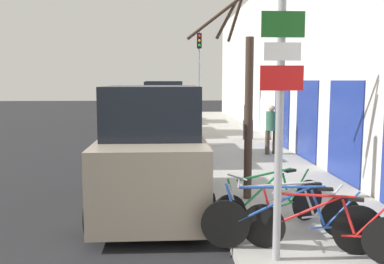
% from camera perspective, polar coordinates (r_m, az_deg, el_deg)
% --- Properties ---
extents(ground_plane, '(80.00, 80.00, 0.00)m').
position_cam_1_polar(ground_plane, '(13.30, -3.72, -3.91)').
color(ground_plane, black).
extents(sidewalk_curb, '(3.20, 32.00, 0.15)m').
position_cam_1_polar(sidewalk_curb, '(16.25, 5.53, -1.69)').
color(sidewalk_curb, '#9E9B93').
rests_on(sidewalk_curb, ground).
extents(building_facade, '(0.23, 32.00, 6.50)m').
position_cam_1_polar(building_facade, '(16.36, 11.86, 9.31)').
color(building_facade, silver).
rests_on(building_facade, ground).
extents(signpost, '(0.54, 0.12, 3.33)m').
position_cam_1_polar(signpost, '(5.51, 11.63, 1.92)').
color(signpost, '#939399').
rests_on(signpost, sidewalk_curb).
extents(bicycle_0, '(2.04, 0.95, 0.87)m').
position_cam_1_polar(bicycle_0, '(6.10, 16.99, -12.26)').
color(bicycle_0, black).
rests_on(bicycle_0, sidewalk_curb).
extents(bicycle_1, '(2.43, 0.62, 0.94)m').
position_cam_1_polar(bicycle_1, '(6.13, 12.98, -11.73)').
color(bicycle_1, black).
rests_on(bicycle_1, sidewalk_curb).
extents(bicycle_2, '(2.35, 0.44, 0.87)m').
position_cam_1_polar(bicycle_2, '(6.57, 12.34, -10.69)').
color(bicycle_2, black).
rests_on(bicycle_2, sidewalk_curb).
extents(bicycle_3, '(2.09, 1.21, 0.95)m').
position_cam_1_polar(bicycle_3, '(6.92, 10.39, -9.51)').
color(bicycle_3, black).
rests_on(bicycle_3, sidewalk_curb).
extents(parked_car_0, '(2.08, 4.13, 2.39)m').
position_cam_1_polar(parked_car_0, '(8.12, -5.25, -3.13)').
color(parked_car_0, gray).
rests_on(parked_car_0, ground).
extents(parked_car_1, '(2.07, 4.78, 2.33)m').
position_cam_1_polar(parked_car_1, '(13.41, -4.05, 0.79)').
color(parked_car_1, '#B2B7BC').
rests_on(parked_car_1, ground).
extents(parked_car_2, '(2.11, 4.53, 2.46)m').
position_cam_1_polar(parked_car_2, '(19.24, -3.91, 2.74)').
color(parked_car_2, silver).
rests_on(parked_car_2, ground).
extents(parked_car_3, '(2.32, 4.51, 2.41)m').
position_cam_1_polar(parked_car_3, '(24.61, -4.09, 3.60)').
color(parked_car_3, '#51565B').
rests_on(parked_car_3, ground).
extents(pedestrian_near, '(0.41, 0.35, 1.57)m').
position_cam_1_polar(pedestrian_near, '(17.16, 7.51, 2.05)').
color(pedestrian_near, '#1E2338').
rests_on(pedestrian_near, sidewalk_curb).
extents(pedestrian_far, '(0.40, 0.35, 1.57)m').
position_cam_1_polar(pedestrian_far, '(13.80, 10.54, 0.82)').
color(pedestrian_far, '#4C3D2D').
rests_on(pedestrian_far, sidewalk_curb).
extents(street_tree, '(1.28, 1.03, 4.45)m').
position_cam_1_polar(street_tree, '(8.46, 7.10, 4.39)').
color(street_tree, '#3D2D23').
rests_on(street_tree, sidewalk_curb).
extents(traffic_light, '(0.20, 0.30, 4.50)m').
position_cam_1_polar(traffic_light, '(18.96, 0.96, 8.54)').
color(traffic_light, '#939399').
rests_on(traffic_light, sidewalk_curb).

